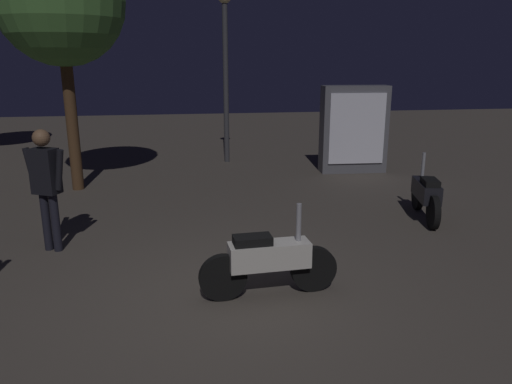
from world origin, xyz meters
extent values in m
plane|color=#4C443D|center=(0.00, 0.00, 0.00)|extent=(40.00, 40.00, 0.00)
cylinder|color=black|center=(-0.04, 0.00, 0.28)|extent=(0.57, 0.13, 0.56)
cylinder|color=black|center=(1.06, 0.07, 0.28)|extent=(0.57, 0.13, 0.56)
cube|color=beige|center=(0.51, 0.04, 0.51)|extent=(0.97, 0.36, 0.30)
cube|color=black|center=(0.31, 0.03, 0.71)|extent=(0.45, 0.27, 0.10)
cylinder|color=gray|center=(0.86, 0.06, 0.89)|extent=(0.06, 0.06, 0.45)
sphere|color=#F2EABF|center=(0.96, 0.07, 0.56)|extent=(0.12, 0.12, 0.12)
cylinder|color=black|center=(3.59, 1.92, 0.28)|extent=(0.23, 0.57, 0.56)
cylinder|color=black|center=(3.85, 2.99, 0.28)|extent=(0.23, 0.57, 0.56)
cube|color=black|center=(3.72, 2.46, 0.51)|extent=(0.52, 0.99, 0.30)
cube|color=black|center=(3.68, 2.26, 0.71)|extent=(0.34, 0.48, 0.10)
cylinder|color=gray|center=(3.81, 2.80, 0.89)|extent=(0.07, 0.07, 0.45)
sphere|color=#F2EABF|center=(3.83, 2.90, 0.56)|extent=(0.12, 0.12, 0.12)
cylinder|color=black|center=(-2.44, 1.95, 0.43)|extent=(0.12, 0.12, 0.87)
cylinder|color=black|center=(-2.29, 1.88, 0.43)|extent=(0.12, 0.12, 0.87)
cube|color=black|center=(-2.36, 1.92, 1.19)|extent=(0.43, 0.37, 0.65)
sphere|color=brown|center=(-2.36, 1.92, 1.66)|extent=(0.24, 0.24, 0.24)
cylinder|color=black|center=(-2.58, 2.02, 1.22)|extent=(0.21, 0.16, 0.59)
cylinder|color=black|center=(-2.15, 1.81, 1.22)|extent=(0.21, 0.16, 0.59)
cylinder|color=#38383D|center=(0.78, 7.89, 2.05)|extent=(0.14, 0.14, 4.09)
cylinder|color=#4C331E|center=(-2.68, 5.49, 1.46)|extent=(0.24, 0.24, 2.93)
sphere|color=#477A38|center=(-2.68, 5.49, 3.80)|extent=(2.51, 2.51, 2.51)
cube|color=#595960|center=(3.73, 6.21, 1.05)|extent=(1.62, 0.58, 2.10)
cube|color=white|center=(3.72, 5.94, 1.10)|extent=(1.34, 0.11, 1.68)
camera|label=1|loc=(-0.46, -5.17, 2.72)|focal=34.27mm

